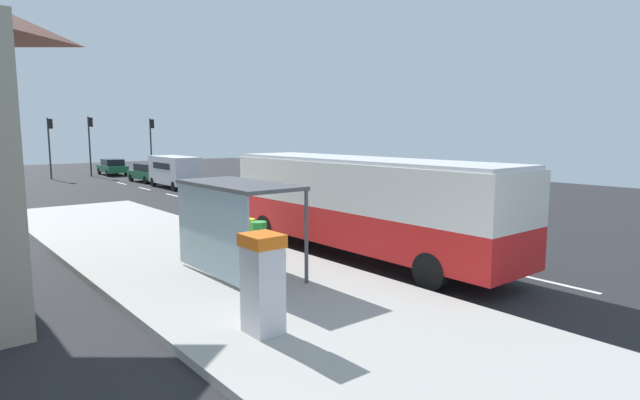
{
  "coord_description": "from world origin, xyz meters",
  "views": [
    {
      "loc": [
        -13.03,
        -12.2,
        4.02
      ],
      "look_at": [
        -1.0,
        2.53,
        1.5
      ],
      "focal_mm": 28.65,
      "sensor_mm": 36.0,
      "label": 1
    }
  ],
  "objects_px": {
    "bus": "(361,201)",
    "traffic_light_median": "(90,137)",
    "traffic_light_far_side": "(50,139)",
    "sedan_near": "(148,173)",
    "recycling_bin_yellow": "(248,233)",
    "recycling_bin_green": "(259,236)",
    "bus_shelter": "(228,205)",
    "white_van": "(175,170)",
    "sedan_far": "(112,167)",
    "ticket_machine": "(263,283)",
    "traffic_light_near_side": "(152,138)"
  },
  "relations": [
    {
      "from": "white_van",
      "to": "sedan_far",
      "type": "bearing_deg",
      "value": 89.62
    },
    {
      "from": "white_van",
      "to": "traffic_light_near_side",
      "type": "relative_size",
      "value": 0.98
    },
    {
      "from": "sedan_far",
      "to": "ticket_machine",
      "type": "xyz_separation_m",
      "value": [
        -10.19,
        -41.91,
        0.38
      ]
    },
    {
      "from": "bus",
      "to": "sedan_near",
      "type": "distance_m",
      "value": 29.4
    },
    {
      "from": "traffic_light_near_side",
      "to": "bus_shelter",
      "type": "bearing_deg",
      "value": -108.26
    },
    {
      "from": "white_van",
      "to": "traffic_light_far_side",
      "type": "height_order",
      "value": "traffic_light_far_side"
    },
    {
      "from": "traffic_light_median",
      "to": "bus_shelter",
      "type": "bearing_deg",
      "value": -100.24
    },
    {
      "from": "recycling_bin_green",
      "to": "traffic_light_near_side",
      "type": "bearing_deg",
      "value": 74.13
    },
    {
      "from": "white_van",
      "to": "recycling_bin_green",
      "type": "xyz_separation_m",
      "value": [
        -6.4,
        -21.36,
        -0.69
      ]
    },
    {
      "from": "bus_shelter",
      "to": "bus",
      "type": "bearing_deg",
      "value": -2.76
    },
    {
      "from": "sedan_near",
      "to": "recycling_bin_yellow",
      "type": "xyz_separation_m",
      "value": [
        -6.5,
        -26.17,
        -0.14
      ]
    },
    {
      "from": "traffic_light_far_side",
      "to": "bus",
      "type": "bearing_deg",
      "value": -87.85
    },
    {
      "from": "white_van",
      "to": "sedan_far",
      "type": "relative_size",
      "value": 1.17
    },
    {
      "from": "recycling_bin_green",
      "to": "bus_shelter",
      "type": "bearing_deg",
      "value": -137.82
    },
    {
      "from": "ticket_machine",
      "to": "recycling_bin_green",
      "type": "relative_size",
      "value": 2.04
    },
    {
      "from": "sedan_near",
      "to": "recycling_bin_yellow",
      "type": "height_order",
      "value": "sedan_near"
    },
    {
      "from": "traffic_light_median",
      "to": "recycling_bin_yellow",
      "type": "bearing_deg",
      "value": -97.48
    },
    {
      "from": "bus_shelter",
      "to": "sedan_far",
      "type": "bearing_deg",
      "value": 77.08
    },
    {
      "from": "white_van",
      "to": "recycling_bin_yellow",
      "type": "distance_m",
      "value": 21.64
    },
    {
      "from": "bus",
      "to": "traffic_light_median",
      "type": "distance_m",
      "value": 38.02
    },
    {
      "from": "sedan_near",
      "to": "traffic_light_near_side",
      "type": "height_order",
      "value": "traffic_light_near_side"
    },
    {
      "from": "traffic_light_near_side",
      "to": "white_van",
      "type": "bearing_deg",
      "value": -104.51
    },
    {
      "from": "recycling_bin_yellow",
      "to": "traffic_light_median",
      "type": "relative_size",
      "value": 0.17
    },
    {
      "from": "sedan_far",
      "to": "bus_shelter",
      "type": "bearing_deg",
      "value": -102.92
    },
    {
      "from": "white_van",
      "to": "recycling_bin_green",
      "type": "bearing_deg",
      "value": -106.68
    },
    {
      "from": "sedan_near",
      "to": "traffic_light_median",
      "type": "height_order",
      "value": "traffic_light_median"
    },
    {
      "from": "traffic_light_near_side",
      "to": "recycling_bin_yellow",
      "type": "bearing_deg",
      "value": -106.19
    },
    {
      "from": "white_van",
      "to": "ticket_machine",
      "type": "bearing_deg",
      "value": -110.28
    },
    {
      "from": "sedan_near",
      "to": "bus",
      "type": "bearing_deg",
      "value": -97.85
    },
    {
      "from": "sedan_far",
      "to": "bus_shelter",
      "type": "distance_m",
      "value": 38.96
    },
    {
      "from": "sedan_near",
      "to": "traffic_light_median",
      "type": "relative_size",
      "value": 0.82
    },
    {
      "from": "sedan_far",
      "to": "traffic_light_far_side",
      "type": "height_order",
      "value": "traffic_light_far_side"
    },
    {
      "from": "bus",
      "to": "traffic_light_far_side",
      "type": "xyz_separation_m",
      "value": [
        -1.39,
        37.13,
        1.64
      ]
    },
    {
      "from": "white_van",
      "to": "bus_shelter",
      "type": "relative_size",
      "value": 1.31
    },
    {
      "from": "sedan_near",
      "to": "bus_shelter",
      "type": "bearing_deg",
      "value": -106.79
    },
    {
      "from": "white_van",
      "to": "bus_shelter",
      "type": "bearing_deg",
      "value": -110.23
    },
    {
      "from": "white_van",
      "to": "ticket_machine",
      "type": "height_order",
      "value": "white_van"
    },
    {
      "from": "bus",
      "to": "bus_shelter",
      "type": "height_order",
      "value": "bus"
    },
    {
      "from": "bus",
      "to": "recycling_bin_green",
      "type": "distance_m",
      "value": 3.55
    },
    {
      "from": "recycling_bin_yellow",
      "to": "bus_shelter",
      "type": "distance_m",
      "value": 3.78
    },
    {
      "from": "sedan_far",
      "to": "traffic_light_near_side",
      "type": "height_order",
      "value": "traffic_light_near_side"
    },
    {
      "from": "recycling_bin_yellow",
      "to": "bus_shelter",
      "type": "height_order",
      "value": "bus_shelter"
    },
    {
      "from": "sedan_near",
      "to": "bus_shelter",
      "type": "distance_m",
      "value": 30.19
    },
    {
      "from": "ticket_machine",
      "to": "recycling_bin_green",
      "type": "height_order",
      "value": "ticket_machine"
    },
    {
      "from": "white_van",
      "to": "ticket_machine",
      "type": "distance_m",
      "value": 29.12
    },
    {
      "from": "recycling_bin_yellow",
      "to": "traffic_light_near_side",
      "type": "bearing_deg",
      "value": 73.81
    },
    {
      "from": "white_van",
      "to": "bus_shelter",
      "type": "height_order",
      "value": "bus_shelter"
    },
    {
      "from": "bus",
      "to": "recycling_bin_yellow",
      "type": "distance_m",
      "value": 4.02
    },
    {
      "from": "bus",
      "to": "traffic_light_near_side",
      "type": "bearing_deg",
      "value": 78.78
    },
    {
      "from": "recycling_bin_green",
      "to": "traffic_light_near_side",
      "type": "xyz_separation_m",
      "value": [
        9.7,
        34.09,
        2.87
      ]
    }
  ]
}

